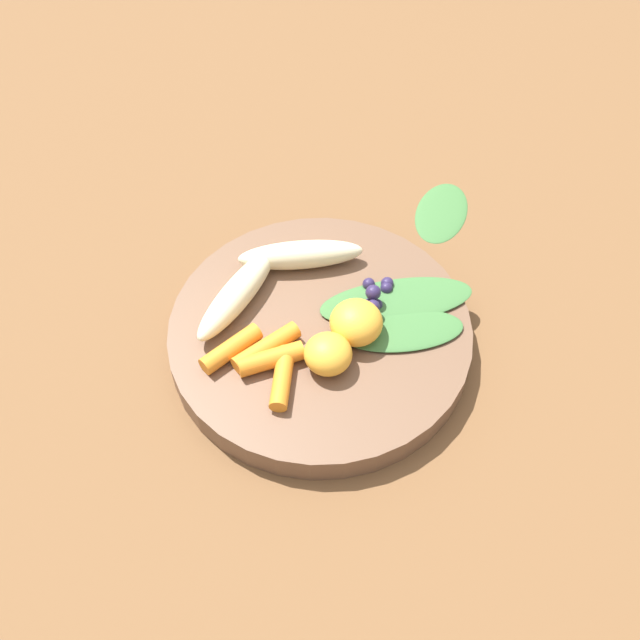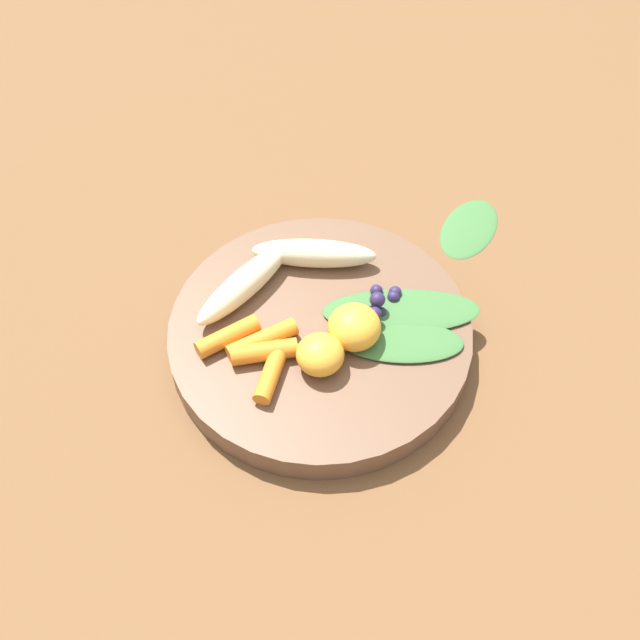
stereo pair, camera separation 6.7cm
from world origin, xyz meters
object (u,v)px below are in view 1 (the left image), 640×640
bowl (320,336)px  orange_segment_near (356,322)px  banana_peeled_left (237,294)px  kale_leaf_stray (441,211)px  banana_peeled_right (301,255)px

bowl → orange_segment_near: orange_segment_near is taller
banana_peeled_left → kale_leaf_stray: size_ratio=1.28×
orange_segment_near → kale_leaf_stray: (0.03, -0.20, -0.04)m
bowl → kale_leaf_stray: bowl is taller
bowl → kale_leaf_stray: bearing=-89.8°
bowl → orange_segment_near: (-0.03, -0.01, 0.03)m
bowl → orange_segment_near: size_ratio=5.83×
kale_leaf_stray → banana_peeled_right: bearing=142.5°
kale_leaf_stray → orange_segment_near: bearing=170.7°
kale_leaf_stray → banana_peeled_left: bearing=144.4°
orange_segment_near → kale_leaf_stray: bearing=-81.3°
banana_peeled_left → orange_segment_near: orange_segment_near is taller
banana_peeled_right → kale_leaf_stray: banana_peeled_right is taller
orange_segment_near → kale_leaf_stray: 0.20m
orange_segment_near → bowl: bearing=22.4°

